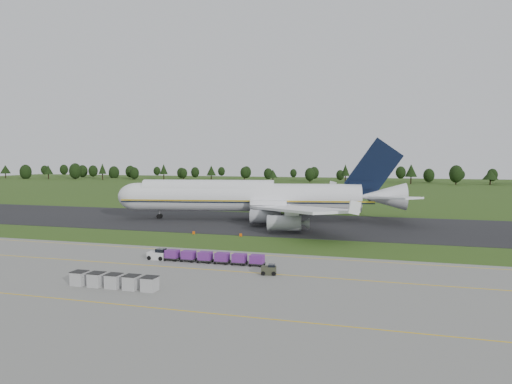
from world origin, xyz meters
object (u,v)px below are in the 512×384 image
(aircraft, at_px, (252,197))
(edge_markers, at_px, (217,234))
(baggage_train, at_px, (203,257))
(uld_row, at_px, (114,281))
(utility_cart, at_px, (269,271))

(aircraft, height_order, edge_markers, aircraft)
(baggage_train, relative_size, uld_row, 1.62)
(aircraft, distance_m, utility_cart, 58.71)
(aircraft, bearing_deg, utility_cart, -70.50)
(baggage_train, height_order, uld_row, uld_row)
(utility_cart, xyz_separation_m, uld_row, (-15.91, -11.89, 0.32))
(utility_cart, distance_m, edge_markers, 35.02)
(baggage_train, bearing_deg, utility_cart, -21.98)
(utility_cart, bearing_deg, aircraft, 109.50)
(aircraft, bearing_deg, uld_row, -86.91)
(uld_row, relative_size, edge_markers, 1.07)
(baggage_train, distance_m, edge_markers, 26.03)
(edge_markers, bearing_deg, utility_cart, -57.38)
(baggage_train, distance_m, utility_cart, 12.25)
(utility_cart, xyz_separation_m, edge_markers, (-18.88, 29.50, -0.32))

